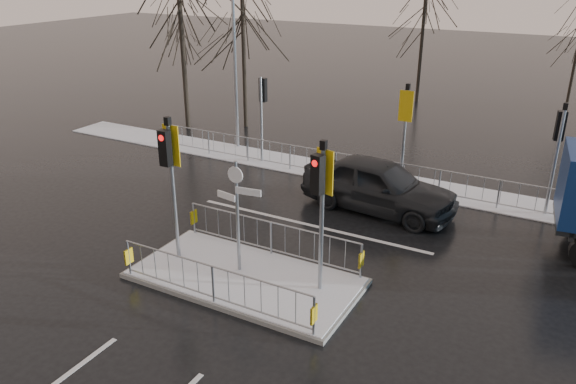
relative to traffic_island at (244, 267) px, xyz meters
The scene contains 11 objects.
ground 0.39m from the traffic_island, 42.90° to the right, with size 120.00×120.00×0.00m, color black.
snow_verge 8.60m from the traffic_island, 89.92° to the left, with size 30.00×2.00×0.04m, color white.
lane_markings 0.52m from the traffic_island, 88.07° to the right, with size 8.00×11.38×0.01m.
traffic_island is the anchor object (origin of this frame).
far_kerb_fixtures 8.11m from the traffic_island, 87.84° to the left, with size 18.00×0.65×3.83m.
car_far_lane 6.16m from the traffic_island, 75.98° to the left, with size 2.10×5.23×1.78m, color black.
tree_near_a 16.23m from the traffic_island, 133.66° to the left, with size 4.75×4.75×8.97m.
tree_near_b 15.57m from the traffic_island, 122.60° to the left, with size 4.00×4.00×7.55m.
tree_near_c 18.84m from the traffic_island, 132.79° to the left, with size 3.50×3.50×6.61m.
tree_far_a 22.52m from the traffic_island, 95.17° to the left, with size 3.75×3.75×7.08m.
street_lamp_left 12.17m from the traffic_island, 124.07° to the left, with size 1.25×0.18×8.20m.
Camera 1 is at (7.15, -10.67, 7.84)m, focal length 35.00 mm.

